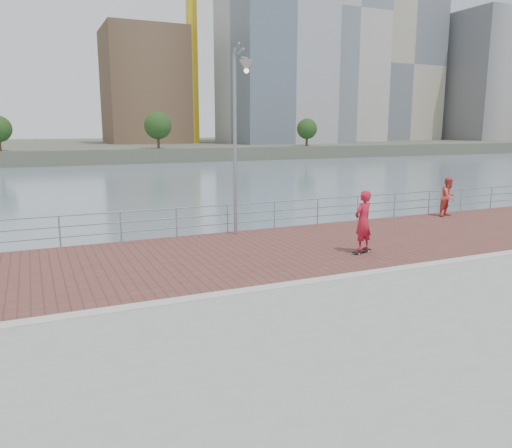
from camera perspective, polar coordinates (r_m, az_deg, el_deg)
name	(u,v)px	position (r m, az deg, el deg)	size (l,w,h in m)	color
water	(287,358)	(13.86, 3.52, -14.99)	(400.00, 400.00, 0.00)	slate
seawall	(421,422)	(9.80, 18.31, -20.73)	(40.00, 24.00, 2.00)	gray
brick_lane	(236,254)	(16.25, -2.33, -3.49)	(40.00, 6.80, 0.02)	brown
curb	(288,285)	(13.10, 3.63, -6.98)	(40.00, 0.40, 0.06)	#B7B5AD
far_shore	(55,148)	(133.72, -21.99, 8.09)	(320.00, 95.00, 2.50)	#4C5142
guardrail	(202,217)	(19.23, -6.14, 0.79)	(39.06, 0.06, 1.13)	#8C9EA8
street_lamp	(240,108)	(18.42, -1.87, 13.10)	(0.49, 1.42, 6.69)	gray
skateboard	(362,251)	(16.74, 12.00, -3.01)	(0.82, 0.44, 0.09)	black
skateboarder	(363,221)	(16.53, 12.14, 0.35)	(0.72, 0.47, 1.97)	#B2172C
bystander	(448,197)	(24.70, 21.14, 2.92)	(0.88, 0.69, 1.81)	#E04B41
skyline	(180,32)	(121.32, -8.67, 20.84)	(233.00, 41.00, 66.68)	#ADA38E
shoreline_trees	(22,128)	(88.01, -25.21, 9.90)	(109.06, 4.75, 6.34)	#473323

